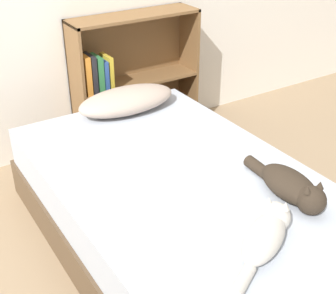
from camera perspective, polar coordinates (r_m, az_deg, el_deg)
The scene contains 6 objects.
ground_plane at distance 2.59m, azimuth 1.86°, elevation -12.10°, with size 8.00×8.00×0.00m, color #997F60.
bed at distance 2.45m, azimuth 1.95°, elevation -8.21°, with size 1.21×2.04×0.45m.
pillow at distance 2.97m, azimuth -5.04°, elevation 5.69°, with size 0.64×0.31×0.15m.
cat_light at distance 1.92m, azimuth 11.88°, elevation -10.28°, with size 0.46×0.31×0.15m.
cat_dark at distance 2.21m, azimuth 14.88°, elevation -4.70°, with size 0.19×0.51×0.15m.
bookshelf at distance 3.43m, azimuth -4.87°, elevation 8.45°, with size 0.93×0.26×0.95m.
Camera 1 is at (-1.11, -1.59, 1.72)m, focal length 50.00 mm.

